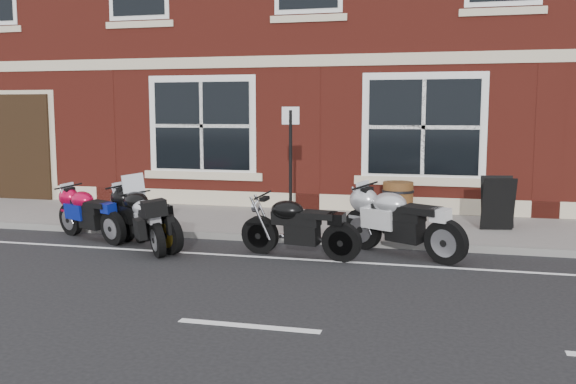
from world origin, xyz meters
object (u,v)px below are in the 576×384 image
at_px(moto_sport_red, 91,212).
at_px(barrel_planter, 398,199).
at_px(moto_touring_silver, 148,220).
at_px(moto_sport_silver, 401,220).
at_px(a_board_sign, 498,203).
at_px(parking_sign, 291,159).
at_px(moto_naked_black, 298,224).
at_px(moto_sport_black, 145,215).

height_order(moto_sport_red, barrel_planter, moto_sport_red).
relative_size(moto_touring_silver, moto_sport_silver, 0.74).
relative_size(moto_touring_silver, a_board_sign, 1.52).
bearing_deg(moto_sport_red, parking_sign, -44.15).
relative_size(moto_naked_black, parking_sign, 0.89).
relative_size(moto_sport_red, parking_sign, 0.79).
relative_size(a_board_sign, barrel_planter, 1.35).
relative_size(moto_sport_red, moto_sport_black, 0.97).
bearing_deg(a_board_sign, moto_sport_red, -173.72).
relative_size(moto_touring_silver, moto_sport_red, 0.83).
xyz_separation_m(moto_sport_black, a_board_sign, (5.90, 2.52, 0.07)).
xyz_separation_m(barrel_planter, parking_sign, (-1.82, -1.93, 0.94)).
bearing_deg(moto_naked_black, moto_sport_black, 97.97).
relative_size(moto_sport_silver, moto_naked_black, 1.01).
bearing_deg(barrel_planter, moto_sport_silver, -84.52).
bearing_deg(moto_sport_black, moto_sport_red, 107.07).
bearing_deg(moto_sport_red, moto_touring_silver, -82.97).
height_order(moto_sport_red, moto_sport_black, moto_sport_black).
bearing_deg(moto_sport_black, parking_sign, -21.81).
bearing_deg(moto_sport_silver, barrel_planter, 35.60).
bearing_deg(moto_sport_red, moto_sport_black, -79.18).
relative_size(moto_sport_black, moto_naked_black, 0.92).
relative_size(moto_naked_black, barrel_planter, 2.76).
distance_m(moto_sport_black, a_board_sign, 6.42).
bearing_deg(moto_sport_red, a_board_sign, -46.89).
height_order(moto_sport_red, moto_sport_silver, moto_sport_silver).
bearing_deg(moto_sport_silver, moto_sport_black, 125.20).
distance_m(moto_naked_black, parking_sign, 1.98).
distance_m(moto_sport_red, moto_sport_black, 1.29).
xyz_separation_m(a_board_sign, barrel_planter, (-1.91, 0.97, -0.13)).
distance_m(moto_touring_silver, barrel_planter, 5.30).
bearing_deg(parking_sign, moto_sport_black, -150.37).
bearing_deg(barrel_planter, moto_sport_black, -138.78).
bearing_deg(moto_sport_red, moto_sport_silver, -63.46).
relative_size(moto_touring_silver, moto_naked_black, 0.74).
xyz_separation_m(moto_touring_silver, moto_naked_black, (2.59, 0.02, 0.02)).
xyz_separation_m(moto_sport_red, barrel_planter, (5.23, 3.15, -0.02)).
bearing_deg(moto_naked_black, barrel_planter, -9.29).
relative_size(moto_touring_silver, parking_sign, 0.66).
xyz_separation_m(moto_naked_black, a_board_sign, (3.19, 2.63, 0.09)).
height_order(moto_sport_red, moto_naked_black, moto_naked_black).
bearing_deg(parking_sign, moto_naked_black, -78.34).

